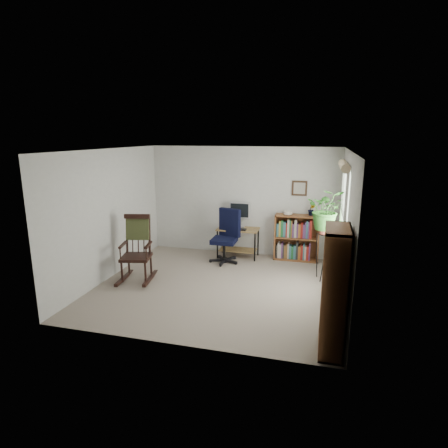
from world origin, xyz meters
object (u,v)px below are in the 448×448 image
(rocking_chair, at_px, (136,248))
(tall_bookshelf, at_px, (334,291))
(office_chair, at_px, (224,236))
(desk, at_px, (238,243))
(low_bookshelf, at_px, (297,238))

(rocking_chair, height_order, tall_bookshelf, tall_bookshelf)
(office_chair, relative_size, rocking_chair, 0.93)
(desk, distance_m, tall_bookshelf, 3.86)
(desk, bearing_deg, tall_bookshelf, -59.50)
(rocking_chair, distance_m, tall_bookshelf, 3.76)
(office_chair, xyz_separation_m, low_bookshelf, (1.46, 0.56, -0.08))
(low_bookshelf, xyz_separation_m, tall_bookshelf, (0.68, -3.42, 0.30))
(office_chair, relative_size, low_bookshelf, 1.16)
(office_chair, distance_m, low_bookshelf, 1.57)
(rocking_chair, relative_size, low_bookshelf, 1.25)
(desk, height_order, rocking_chair, rocking_chair)
(office_chair, distance_m, rocking_chair, 1.91)
(rocking_chair, bearing_deg, office_chair, 33.55)
(rocking_chair, height_order, low_bookshelf, rocking_chair)
(desk, distance_m, rocking_chair, 2.39)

